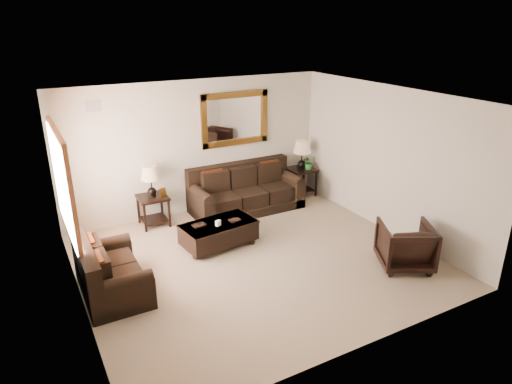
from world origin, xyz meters
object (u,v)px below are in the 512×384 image
loveseat (109,275)px  coffee_table (219,232)px  armchair (406,244)px  end_table_left (152,187)px  sofa (245,194)px  end_table_right (302,160)px

loveseat → coffee_table: loveseat is taller
loveseat → coffee_table: bearing=-73.9°
coffee_table → armchair: (2.35, -2.10, 0.14)m
end_table_left → coffee_table: 1.66m
sofa → loveseat: size_ratio=1.57×
sofa → loveseat: 3.69m
end_table_left → sofa: bearing=-4.1°
end_table_left → coffee_table: end_table_left is taller
end_table_left → end_table_right: end_table_right is taller
end_table_left → coffee_table: (0.75, -1.39, -0.52)m
end_table_right → armchair: bearing=-95.3°
sofa → armchair: (1.17, -3.36, 0.07)m
sofa → end_table_right: bearing=4.9°
sofa → coffee_table: size_ratio=1.69×
loveseat → end_table_left: (1.27, 1.98, 0.49)m
coffee_table → end_table_left: bearing=111.3°
coffee_table → loveseat: bearing=-170.8°
loveseat → end_table_right: end_table_right is taller
sofa → loveseat: (-3.20, -1.84, -0.04)m
armchair → end_table_right: bearing=-67.6°
coffee_table → end_table_right: bearing=20.4°
end_table_left → armchair: 4.68m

